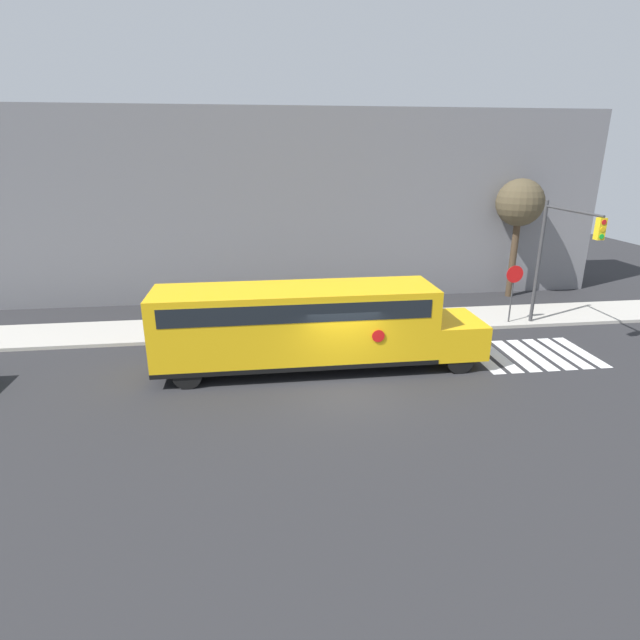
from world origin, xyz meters
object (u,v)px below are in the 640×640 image
Objects in this scene: school_bus at (307,323)px; tree_near_sidewalk at (520,204)px; stop_sign at (513,285)px; traffic_light at (557,249)px.

school_bus is 15.08m from tree_near_sidewalk.
stop_sign is at bearing 20.47° from school_bus.
tree_near_sidewalk is at bearing 34.30° from school_bus.
school_bus is 2.10× the size of traffic_light.
tree_near_sidewalk is (2.39, 4.65, 3.10)m from stop_sign.
tree_near_sidewalk reaches higher than traffic_light.
tree_near_sidewalk is (1.32, 5.89, 1.23)m from traffic_light.
school_bus is 4.22× the size of stop_sign.
traffic_light is at bearing 12.55° from school_bus.
stop_sign is at bearing -117.21° from tree_near_sidewalk.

